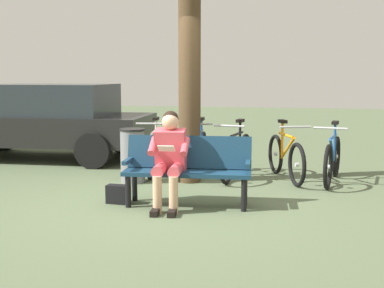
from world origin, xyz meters
The scene contains 12 objects.
ground_plane centered at (0.00, 0.00, 0.00)m, with size 40.00×40.00×0.00m, color #566647.
bench centered at (-0.27, -0.05, 0.51)m, with size 1.63×0.60×0.87m.
person_reading centered at (-0.07, 0.13, 0.66)m, with size 0.51×0.79×1.20m.
handbag centered at (0.62, 0.10, 0.12)m, with size 0.30×0.14×0.24m, color black.
tree_trunk centered at (0.01, -1.41, 1.94)m, with size 0.34×0.34×3.87m, color #4C3823.
litter_bin centered at (0.85, -1.18, 0.42)m, with size 0.39×0.39×0.83m.
bicycle_red centered at (-2.16, -1.80, 0.36)m, with size 0.49×1.66×0.94m.
bicycle_green centered at (-1.45, -1.86, 0.36)m, with size 0.69×1.60×0.94m.
bicycle_blue centered at (-0.67, -1.84, 0.36)m, with size 0.48×1.67×0.94m.
bicycle_silver centered at (-0.03, -2.05, 0.36)m, with size 0.48×1.68×0.94m.
bicycle_purple centered at (0.72, -1.93, 0.36)m, with size 0.48×1.67×0.94m.
parked_car centered at (3.25, -2.99, 0.77)m, with size 4.28×2.18×1.47m.
Camera 1 is at (-1.63, 6.08, 1.64)m, focal length 47.00 mm.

